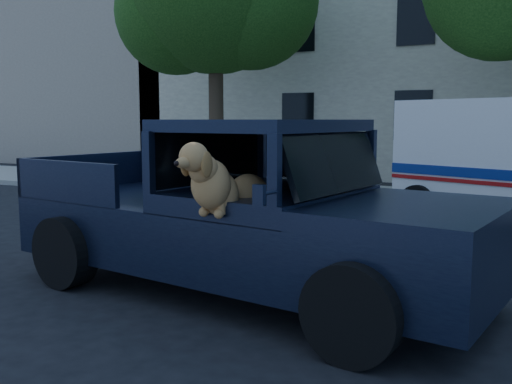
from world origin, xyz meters
TOP-DOWN VIEW (x-y plane):
  - ground at (0.00, 0.00)m, footprint 120.00×120.00m
  - far_sidewalk at (0.00, 9.20)m, footprint 60.00×4.00m
  - lane_stripes at (2.00, 3.40)m, footprint 21.60×0.14m
  - building_main at (3.00, 16.50)m, footprint 26.00×6.00m
  - building_left at (-15.00, 16.50)m, footprint 12.00×6.00m
  - pickup_truck at (1.68, 0.68)m, footprint 6.03×3.34m

SIDE VIEW (x-z plane):
  - ground at x=0.00m, z-range 0.00..0.00m
  - lane_stripes at x=2.00m, z-range 0.00..0.01m
  - far_sidewalk at x=0.00m, z-range 0.00..0.15m
  - pickup_truck at x=1.68m, z-range -0.33..1.73m
  - building_left at x=-15.00m, z-range 0.00..8.00m
  - building_main at x=3.00m, z-range 0.00..9.00m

